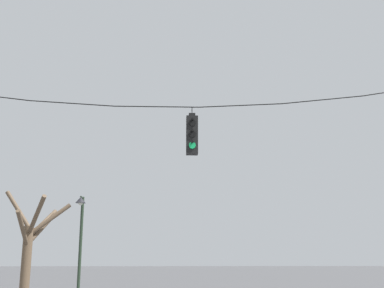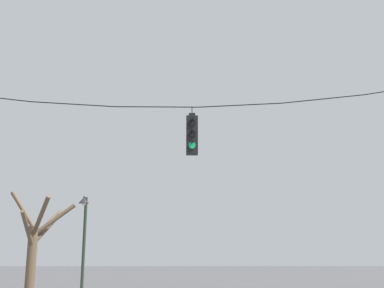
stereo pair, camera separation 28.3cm
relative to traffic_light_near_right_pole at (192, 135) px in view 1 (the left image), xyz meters
name	(u,v)px [view 1 (the left image)]	position (x,y,z in m)	size (l,w,h in m)	color
span_wire	(157,98)	(-1.04, 0.01, 1.14)	(17.48, 0.03, 0.87)	black
traffic_light_near_right_pole	(192,135)	(0.00, 0.00, 0.00)	(0.34, 0.46, 1.43)	black
street_lamp	(80,230)	(-4.13, 5.45, -2.47)	(0.40, 0.70, 4.30)	#233323
bare_tree	(30,245)	(-6.88, 8.49, -2.95)	(2.99, 3.99, 4.93)	brown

